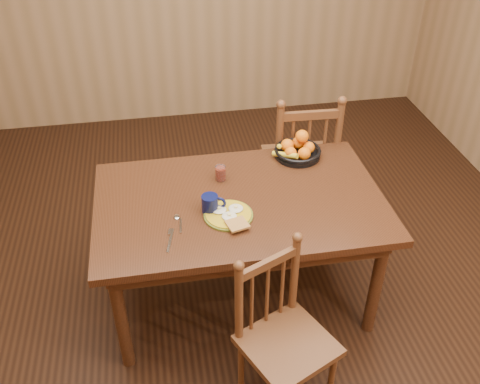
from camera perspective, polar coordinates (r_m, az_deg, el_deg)
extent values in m
cube|color=black|center=(3.47, 0.00, -10.82)|extent=(4.50, 5.00, 0.01)
cube|color=black|center=(2.98, 0.00, -1.13)|extent=(1.60, 1.00, 0.04)
cube|color=black|center=(3.36, -1.25, 2.13)|extent=(1.40, 0.04, 0.10)
cube|color=black|center=(2.71, 1.56, -7.63)|extent=(1.40, 0.04, 0.10)
cube|color=black|center=(3.20, 12.79, -0.79)|extent=(0.04, 0.84, 0.10)
cube|color=black|center=(3.01, -13.65, -3.64)|extent=(0.04, 0.84, 0.10)
cylinder|color=black|center=(2.93, -12.57, -13.14)|extent=(0.07, 0.07, 0.70)
cylinder|color=black|center=(3.12, 14.30, -9.64)|extent=(0.07, 0.07, 0.70)
cylinder|color=black|center=(3.51, -12.52, -3.32)|extent=(0.07, 0.07, 0.70)
cylinder|color=black|center=(3.67, 9.73, -0.94)|extent=(0.07, 0.07, 0.70)
cube|color=#553319|center=(3.80, 6.29, 3.26)|extent=(0.49, 0.47, 0.04)
cylinder|color=#553319|center=(4.13, 8.12, 1.85)|extent=(0.04, 0.04, 0.46)
cylinder|color=#553319|center=(4.06, 2.83, 1.46)|extent=(0.04, 0.04, 0.46)
cylinder|color=#553319|center=(3.85, 9.44, -1.17)|extent=(0.04, 0.04, 0.46)
cylinder|color=#553319|center=(3.77, 3.78, -1.65)|extent=(0.04, 0.04, 0.46)
cylinder|color=#553319|center=(3.54, 10.36, 5.49)|extent=(0.05, 0.05, 0.56)
cylinder|color=#553319|center=(3.45, 4.19, 5.14)|extent=(0.05, 0.05, 0.56)
cylinder|color=#553319|center=(3.52, 7.25, 4.57)|extent=(0.02, 0.02, 0.43)
cube|color=#553319|center=(3.40, 7.56, 8.13)|extent=(0.39, 0.05, 0.05)
cube|color=#553319|center=(2.68, 5.14, -16.00)|extent=(0.53, 0.52, 0.04)
cylinder|color=#553319|center=(2.87, 9.71, -19.05)|extent=(0.03, 0.03, 0.40)
cylinder|color=#553319|center=(2.87, 0.12, -18.19)|extent=(0.03, 0.03, 0.40)
cylinder|color=#553319|center=(3.00, 5.51, -15.18)|extent=(0.03, 0.03, 0.40)
cylinder|color=#553319|center=(2.52, -0.12, -11.83)|extent=(0.04, 0.04, 0.48)
cylinder|color=#553319|center=(2.67, 5.82, -8.76)|extent=(0.04, 0.04, 0.48)
cylinder|color=#553319|center=(2.62, 2.92, -10.96)|extent=(0.02, 0.02, 0.37)
cube|color=#553319|center=(2.47, 3.07, -7.60)|extent=(0.31, 0.16, 0.05)
cylinder|color=#59601E|center=(2.84, -1.24, -2.50)|extent=(0.26, 0.26, 0.01)
cylinder|color=#BA9717|center=(2.84, -1.25, -2.39)|extent=(0.24, 0.24, 0.01)
ellipsoid|color=silver|center=(2.85, -2.25, -1.88)|extent=(0.08, 0.08, 0.01)
cube|color=#F2E08C|center=(2.85, -2.26, -1.71)|extent=(0.02, 0.02, 0.01)
ellipsoid|color=silver|center=(2.86, -0.45, -1.75)|extent=(0.08, 0.08, 0.01)
cube|color=#F2E08C|center=(2.85, -0.45, -1.58)|extent=(0.02, 0.02, 0.01)
ellipsoid|color=silver|center=(2.81, -1.15, -2.59)|extent=(0.08, 0.08, 0.01)
cube|color=#F2E08C|center=(2.80, -1.15, -2.41)|extent=(0.02, 0.02, 0.01)
cube|color=brown|center=(2.75, -0.29, -3.46)|extent=(0.13, 0.12, 0.01)
cube|color=silver|center=(2.70, -7.50, -5.38)|extent=(0.04, 0.14, 0.00)
cube|color=silver|center=(2.76, -7.37, -4.21)|extent=(0.03, 0.05, 0.00)
cube|color=silver|center=(2.80, -6.34, -3.56)|extent=(0.02, 0.12, 0.00)
ellipsoid|color=silver|center=(2.85, -6.77, -2.63)|extent=(0.03, 0.04, 0.01)
cylinder|color=#0A0E38|center=(2.85, -3.23, -1.27)|extent=(0.09, 0.09, 0.10)
torus|color=#0A0E38|center=(2.86, -2.20, -1.17)|extent=(0.07, 0.04, 0.07)
cylinder|color=black|center=(2.83, -3.26, -0.53)|extent=(0.08, 0.08, 0.00)
cylinder|color=silver|center=(3.10, -2.09, 2.03)|extent=(0.06, 0.06, 0.09)
cylinder|color=maroon|center=(3.10, -2.09, 1.92)|extent=(0.05, 0.05, 0.07)
cylinder|color=black|center=(3.35, 6.14, 3.95)|extent=(0.28, 0.28, 0.02)
torus|color=black|center=(3.33, 6.18, 4.46)|extent=(0.29, 0.29, 0.02)
cylinder|color=black|center=(3.35, 6.13, 3.83)|extent=(0.10, 0.10, 0.01)
sphere|color=orange|center=(3.34, 7.35, 4.73)|extent=(0.07, 0.07, 0.07)
sphere|color=orange|center=(3.39, 6.26, 5.28)|extent=(0.08, 0.08, 0.08)
sphere|color=orange|center=(3.34, 5.06, 4.98)|extent=(0.08, 0.08, 0.08)
sphere|color=orange|center=(3.28, 5.41, 4.19)|extent=(0.07, 0.07, 0.07)
sphere|color=orange|center=(3.28, 6.87, 4.10)|extent=(0.08, 0.08, 0.08)
sphere|color=orange|center=(3.32, 6.63, 5.92)|extent=(0.08, 0.08, 0.08)
cylinder|color=yellow|center=(3.28, 4.84, 3.97)|extent=(0.10, 0.17, 0.07)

